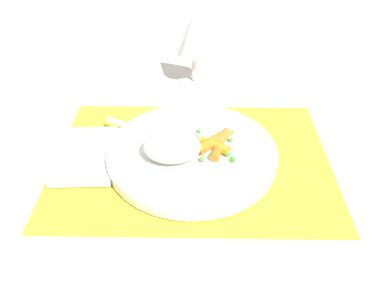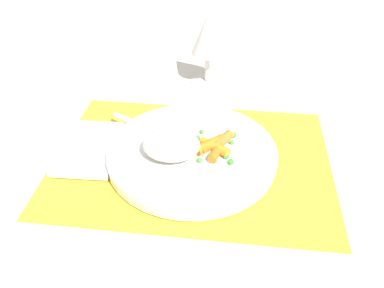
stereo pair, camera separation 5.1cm
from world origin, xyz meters
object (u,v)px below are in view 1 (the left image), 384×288
plate (192,153)px  fork (169,139)px  napkin (88,153)px  rice_mound (172,146)px  wine_glass (196,35)px  carrot_portion (214,144)px

plate → fork: (-0.04, 0.02, 0.01)m
fork → napkin: (-0.13, -0.02, -0.02)m
rice_mound → wine_glass: wine_glass is taller
carrot_portion → rice_mound: bearing=-165.5°
fork → plate: bearing=-28.2°
plate → rice_mound: (-0.03, -0.01, 0.02)m
plate → fork: fork is taller
plate → rice_mound: 0.04m
fork → napkin: bearing=-172.3°
napkin → fork: bearing=7.7°
fork → wine_glass: bearing=80.2°
rice_mound → napkin: bearing=173.0°
napkin → wine_glass: bearing=56.9°
plate → wine_glass: 0.28m
wine_glass → napkin: bearing=-123.1°
rice_mound → wine_glass: size_ratio=0.59×
wine_glass → rice_mound: bearing=-97.0°
rice_mound → napkin: rice_mound is taller
rice_mound → napkin: 0.14m
carrot_portion → napkin: carrot_portion is taller
carrot_portion → wine_glass: size_ratio=0.50×
rice_mound → carrot_portion: (0.06, 0.02, -0.01)m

